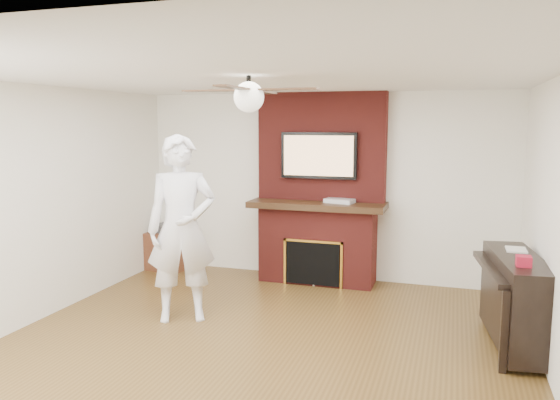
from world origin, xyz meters
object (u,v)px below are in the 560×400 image
(fireplace, at_px, (319,207))
(piano, at_px, (515,299))
(person, at_px, (182,229))
(side_table, at_px, (170,248))

(fireplace, bearing_deg, piano, -34.58)
(person, xyz_separation_m, piano, (3.32, 0.29, -0.52))
(fireplace, distance_m, person, 2.14)
(person, height_order, side_table, person)
(fireplace, xyz_separation_m, person, (-1.03, -1.87, -0.00))
(side_table, height_order, piano, piano)
(fireplace, xyz_separation_m, piano, (2.29, -1.58, -0.53))
(fireplace, distance_m, side_table, 2.31)
(fireplace, height_order, piano, fireplace)
(fireplace, bearing_deg, person, -118.97)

